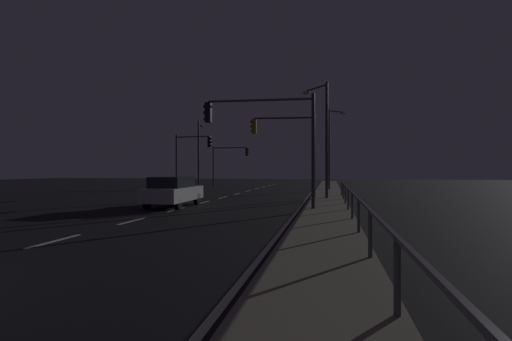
{
  "coord_description": "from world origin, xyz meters",
  "views": [
    {
      "loc": [
        7.26,
        -3.7,
        1.93
      ],
      "look_at": [
        1.65,
        24.45,
        1.87
      ],
      "focal_mm": 25.99,
      "sensor_mm": 36.0,
      "label": 1
    }
  ],
  "objects_px": {
    "car": "(173,191)",
    "street_lamp_corner": "(332,141)",
    "traffic_light_far_right": "(192,151)",
    "traffic_light_near_left": "(263,127)",
    "street_lamp_across_street": "(323,128)",
    "traffic_light_far_center": "(286,138)",
    "street_lamp_mid_block": "(199,148)",
    "traffic_light_mid_left": "(230,157)"
  },
  "relations": [
    {
      "from": "car",
      "to": "traffic_light_near_left",
      "type": "xyz_separation_m",
      "value": [
        4.94,
        -0.95,
        3.14
      ]
    },
    {
      "from": "traffic_light_far_center",
      "to": "street_lamp_corner",
      "type": "height_order",
      "value": "street_lamp_corner"
    },
    {
      "from": "traffic_light_near_left",
      "to": "street_lamp_across_street",
      "type": "xyz_separation_m",
      "value": [
        2.62,
        6.97,
        0.62
      ]
    },
    {
      "from": "traffic_light_near_left",
      "to": "street_lamp_corner",
      "type": "height_order",
      "value": "street_lamp_corner"
    },
    {
      "from": "traffic_light_near_left",
      "to": "traffic_light_far_right",
      "type": "bearing_deg",
      "value": 122.25
    },
    {
      "from": "street_lamp_across_street",
      "to": "street_lamp_mid_block",
      "type": "bearing_deg",
      "value": 133.94
    },
    {
      "from": "traffic_light_mid_left",
      "to": "street_lamp_mid_block",
      "type": "xyz_separation_m",
      "value": [
        -1.98,
        -5.13,
        0.87
      ]
    },
    {
      "from": "traffic_light_far_right",
      "to": "traffic_light_near_left",
      "type": "bearing_deg",
      "value": -57.75
    },
    {
      "from": "street_lamp_mid_block",
      "to": "street_lamp_across_street",
      "type": "height_order",
      "value": "street_lamp_across_street"
    },
    {
      "from": "traffic_light_far_right",
      "to": "traffic_light_mid_left",
      "type": "xyz_separation_m",
      "value": [
        0.33,
        11.55,
        -0.17
      ]
    },
    {
      "from": "car",
      "to": "traffic_light_far_right",
      "type": "xyz_separation_m",
      "value": [
        -4.18,
        13.49,
        2.8
      ]
    },
    {
      "from": "traffic_light_near_left",
      "to": "street_lamp_corner",
      "type": "relative_size",
      "value": 0.71
    },
    {
      "from": "street_lamp_corner",
      "to": "street_lamp_mid_block",
      "type": "distance_m",
      "value": 14.28
    },
    {
      "from": "traffic_light_mid_left",
      "to": "street_lamp_across_street",
      "type": "distance_m",
      "value": 22.2
    },
    {
      "from": "traffic_light_far_center",
      "to": "street_lamp_corner",
      "type": "xyz_separation_m",
      "value": [
        2.98,
        11.21,
        0.63
      ]
    },
    {
      "from": "street_lamp_mid_block",
      "to": "street_lamp_corner",
      "type": "bearing_deg",
      "value": -10.66
    },
    {
      "from": "street_lamp_corner",
      "to": "street_lamp_across_street",
      "type": "bearing_deg",
      "value": -93.31
    },
    {
      "from": "traffic_light_mid_left",
      "to": "traffic_light_far_right",
      "type": "bearing_deg",
      "value": -91.64
    },
    {
      "from": "traffic_light_far_center",
      "to": "street_lamp_corner",
      "type": "relative_size",
      "value": 0.73
    },
    {
      "from": "traffic_light_mid_left",
      "to": "street_lamp_corner",
      "type": "distance_m",
      "value": 14.39
    },
    {
      "from": "traffic_light_far_center",
      "to": "street_lamp_across_street",
      "type": "distance_m",
      "value": 2.41
    },
    {
      "from": "traffic_light_near_left",
      "to": "traffic_light_far_center",
      "type": "distance_m",
      "value": 7.02
    },
    {
      "from": "street_lamp_across_street",
      "to": "traffic_light_far_center",
      "type": "bearing_deg",
      "value": 178.97
    },
    {
      "from": "traffic_light_mid_left",
      "to": "street_lamp_mid_block",
      "type": "relative_size",
      "value": 0.68
    },
    {
      "from": "traffic_light_near_left",
      "to": "car",
      "type": "bearing_deg",
      "value": 169.1
    },
    {
      "from": "car",
      "to": "street_lamp_corner",
      "type": "height_order",
      "value": "street_lamp_corner"
    },
    {
      "from": "traffic_light_near_left",
      "to": "traffic_light_mid_left",
      "type": "bearing_deg",
      "value": 108.67
    },
    {
      "from": "traffic_light_near_left",
      "to": "street_lamp_across_street",
      "type": "relative_size",
      "value": 0.73
    },
    {
      "from": "car",
      "to": "street_lamp_corner",
      "type": "xyz_separation_m",
      "value": [
        8.21,
        17.27,
        3.79
      ]
    },
    {
      "from": "traffic_light_far_center",
      "to": "traffic_light_far_right",
      "type": "bearing_deg",
      "value": 141.69
    },
    {
      "from": "car",
      "to": "street_lamp_corner",
      "type": "bearing_deg",
      "value": 64.58
    },
    {
      "from": "traffic_light_far_center",
      "to": "street_lamp_mid_block",
      "type": "distance_m",
      "value": 17.72
    },
    {
      "from": "traffic_light_far_center",
      "to": "street_lamp_across_street",
      "type": "relative_size",
      "value": 0.74
    },
    {
      "from": "car",
      "to": "traffic_light_far_center",
      "type": "xyz_separation_m",
      "value": [
        5.23,
        6.06,
        3.16
      ]
    },
    {
      "from": "traffic_light_near_left",
      "to": "street_lamp_corner",
      "type": "xyz_separation_m",
      "value": [
        3.27,
        18.22,
        0.65
      ]
    },
    {
      "from": "traffic_light_far_right",
      "to": "traffic_light_mid_left",
      "type": "height_order",
      "value": "traffic_light_far_right"
    },
    {
      "from": "traffic_light_far_right",
      "to": "street_lamp_corner",
      "type": "xyz_separation_m",
      "value": [
        12.38,
        3.78,
        0.98
      ]
    },
    {
      "from": "traffic_light_near_left",
      "to": "traffic_light_mid_left",
      "type": "xyz_separation_m",
      "value": [
        -8.78,
        25.99,
        -0.51
      ]
    },
    {
      "from": "traffic_light_near_left",
      "to": "traffic_light_mid_left",
      "type": "distance_m",
      "value": 27.44
    },
    {
      "from": "traffic_light_far_center",
      "to": "street_lamp_corner",
      "type": "bearing_deg",
      "value": 75.1
    },
    {
      "from": "car",
      "to": "street_lamp_across_street",
      "type": "relative_size",
      "value": 0.61
    },
    {
      "from": "traffic_light_far_right",
      "to": "street_lamp_corner",
      "type": "distance_m",
      "value": 12.98
    }
  ]
}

